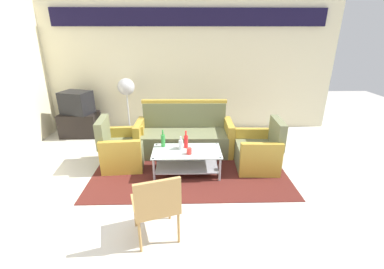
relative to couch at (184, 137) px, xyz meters
The scene contains 15 objects.
ground_plane 1.67m from the couch, 85.31° to the right, with size 14.00×14.00×0.00m, color beige.
wall_back 1.84m from the couch, 84.59° to the left, with size 6.52×0.19×2.80m.
rug 0.72m from the couch, 82.09° to the right, with size 3.17×2.07×0.01m, color #511E19.
couch is the anchor object (origin of this frame).
armchair_left 1.20m from the couch, 154.35° to the right, with size 0.75×0.81×0.85m.
armchair_right 1.42m from the couch, 27.55° to the right, with size 0.73×0.79×0.85m.
coffee_table 0.84m from the couch, 87.24° to the right, with size 1.10×0.60×0.40m.
bottle_green 0.78m from the couch, 117.71° to the right, with size 0.07×0.07×0.29m.
bottle_clear 0.80m from the couch, 93.96° to the right, with size 0.07×0.07×0.23m.
bottle_red 0.74m from the couch, 87.66° to the right, with size 0.07×0.07×0.29m.
cup 0.97m from the couch, 85.40° to the right, with size 0.08×0.08×0.10m, color red.
tv_stand 2.50m from the couch, 158.59° to the left, with size 0.80×0.50×0.52m, color black.
television 2.54m from the couch, 158.53° to the left, with size 0.70×0.60×0.48m.
pedestal_fan 1.72m from the couch, 142.23° to the left, with size 0.36×0.36×1.27m.
wicker_chair 2.34m from the couch, 97.26° to the right, with size 0.60×0.60×0.84m.
Camera 1 is at (-0.11, -3.00, 2.20)m, focal length 24.42 mm.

